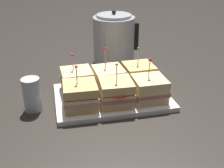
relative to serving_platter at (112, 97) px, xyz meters
name	(u,v)px	position (x,y,z in m)	size (l,w,h in m)	color
ground_plane	(112,99)	(0.00, 0.00, -0.01)	(6.00, 6.00, 0.00)	#2D2823
serving_platter	(112,97)	(0.00, 0.00, 0.00)	(0.41, 0.28, 0.02)	white
sandwich_front_left	(80,96)	(-0.12, -0.06, 0.05)	(0.12, 0.12, 0.15)	tan
sandwich_front_center	(117,92)	(0.00, -0.06, 0.05)	(0.12, 0.12, 0.15)	#DBB77A
sandwich_front_right	(149,89)	(0.12, -0.06, 0.05)	(0.12, 0.12, 0.15)	beige
sandwich_back_left	(77,81)	(-0.12, 0.06, 0.05)	(0.12, 0.12, 0.15)	beige
sandwich_back_center	(108,78)	(0.00, 0.06, 0.05)	(0.12, 0.12, 0.16)	beige
sandwich_back_right	(139,75)	(0.12, 0.06, 0.05)	(0.12, 0.12, 0.15)	tan
kettle_steel	(114,39)	(0.10, 0.38, 0.10)	(0.22, 0.20, 0.25)	#B7BABF
drinking_glass	(32,95)	(-0.28, -0.01, 0.05)	(0.06, 0.06, 0.12)	silver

